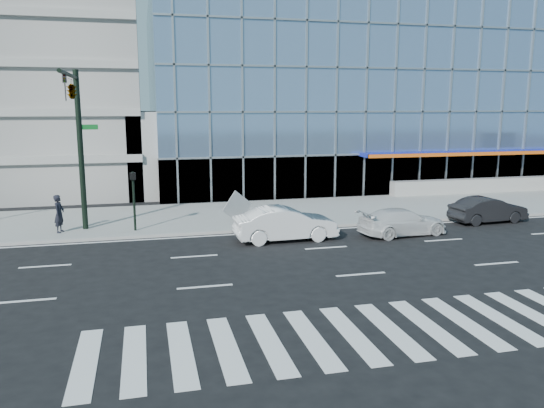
{
  "coord_description": "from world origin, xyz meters",
  "views": [
    {
      "loc": [
        -7.96,
        -22.2,
        6.38
      ],
      "look_at": [
        -1.82,
        3.0,
        1.58
      ],
      "focal_mm": 35.0,
      "sensor_mm": 36.0,
      "label": 1
    }
  ],
  "objects_px": {
    "dark_sedan": "(488,210)",
    "pedestrian": "(59,214)",
    "white_sedan": "(285,224)",
    "white_suv": "(402,222)",
    "tilted_panel": "(237,207)",
    "ped_signal_post": "(134,192)",
    "traffic_signal": "(75,111)"
  },
  "relations": [
    {
      "from": "pedestrian",
      "to": "dark_sedan",
      "type": "bearing_deg",
      "value": -81.76
    },
    {
      "from": "white_sedan",
      "to": "tilted_panel",
      "type": "height_order",
      "value": "tilted_panel"
    },
    {
      "from": "white_suv",
      "to": "dark_sedan",
      "type": "height_order",
      "value": "dark_sedan"
    },
    {
      "from": "white_suv",
      "to": "pedestrian",
      "type": "xyz_separation_m",
      "value": [
        -16.7,
        3.99,
        0.43
      ]
    },
    {
      "from": "dark_sedan",
      "to": "pedestrian",
      "type": "distance_m",
      "value": 22.84
    },
    {
      "from": "white_sedan",
      "to": "dark_sedan",
      "type": "height_order",
      "value": "white_sedan"
    },
    {
      "from": "white_suv",
      "to": "pedestrian",
      "type": "height_order",
      "value": "pedestrian"
    },
    {
      "from": "ped_signal_post",
      "to": "pedestrian",
      "type": "relative_size",
      "value": 1.58
    },
    {
      "from": "pedestrian",
      "to": "ped_signal_post",
      "type": "bearing_deg",
      "value": -83.56
    },
    {
      "from": "white_suv",
      "to": "dark_sedan",
      "type": "xyz_separation_m",
      "value": [
        6.0,
        1.54,
        0.04
      ]
    },
    {
      "from": "traffic_signal",
      "to": "dark_sedan",
      "type": "bearing_deg",
      "value": -4.16
    },
    {
      "from": "ped_signal_post",
      "to": "white_sedan",
      "type": "bearing_deg",
      "value": -24.02
    },
    {
      "from": "traffic_signal",
      "to": "white_sedan",
      "type": "bearing_deg",
      "value": -16.17
    },
    {
      "from": "dark_sedan",
      "to": "tilted_panel",
      "type": "height_order",
      "value": "tilted_panel"
    },
    {
      "from": "traffic_signal",
      "to": "ped_signal_post",
      "type": "distance_m",
      "value": 4.75
    },
    {
      "from": "tilted_panel",
      "to": "pedestrian",
      "type": "bearing_deg",
      "value": 157.79
    },
    {
      "from": "ped_signal_post",
      "to": "tilted_panel",
      "type": "relative_size",
      "value": 2.31
    },
    {
      "from": "traffic_signal",
      "to": "ped_signal_post",
      "type": "relative_size",
      "value": 2.67
    },
    {
      "from": "traffic_signal",
      "to": "white_sedan",
      "type": "height_order",
      "value": "traffic_signal"
    },
    {
      "from": "white_sedan",
      "to": "tilted_panel",
      "type": "relative_size",
      "value": 3.8
    },
    {
      "from": "traffic_signal",
      "to": "white_suv",
      "type": "height_order",
      "value": "traffic_signal"
    },
    {
      "from": "pedestrian",
      "to": "tilted_panel",
      "type": "distance_m",
      "value": 8.97
    },
    {
      "from": "ped_signal_post",
      "to": "white_suv",
      "type": "distance_m",
      "value": 13.59
    },
    {
      "from": "ped_signal_post",
      "to": "dark_sedan",
      "type": "distance_m",
      "value": 19.2
    },
    {
      "from": "tilted_panel",
      "to": "dark_sedan",
      "type": "bearing_deg",
      "value": -30.66
    },
    {
      "from": "ped_signal_post",
      "to": "white_suv",
      "type": "height_order",
      "value": "ped_signal_post"
    },
    {
      "from": "ped_signal_post",
      "to": "pedestrian",
      "type": "xyz_separation_m",
      "value": [
        -3.65,
        0.51,
        -1.04
      ]
    },
    {
      "from": "white_suv",
      "to": "tilted_panel",
      "type": "bearing_deg",
      "value": 57.07
    },
    {
      "from": "white_suv",
      "to": "white_sedan",
      "type": "relative_size",
      "value": 0.93
    },
    {
      "from": "white_sedan",
      "to": "dark_sedan",
      "type": "relative_size",
      "value": 1.14
    },
    {
      "from": "white_suv",
      "to": "dark_sedan",
      "type": "relative_size",
      "value": 1.07
    },
    {
      "from": "dark_sedan",
      "to": "pedestrian",
      "type": "relative_size",
      "value": 2.27
    }
  ]
}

